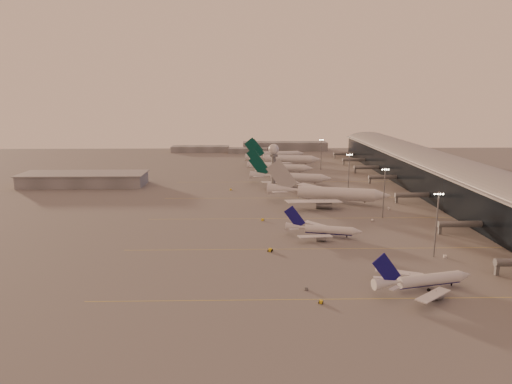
{
  "coord_description": "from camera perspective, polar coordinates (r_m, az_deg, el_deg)",
  "views": [
    {
      "loc": [
        -12.35,
        -160.29,
        59.82
      ],
      "look_at": [
        -7.04,
        71.27,
        9.84
      ],
      "focal_mm": 32.0,
      "sensor_mm": 36.0,
      "label": 1
    }
  ],
  "objects": [
    {
      "name": "ground",
      "position": [
        171.53,
        2.93,
        -8.25
      ],
      "size": [
        700.0,
        700.0,
        0.0
      ],
      "primitive_type": "plane",
      "color": "#5E5C5B",
      "rests_on": "ground"
    },
    {
      "name": "terminal",
      "position": [
        299.99,
        22.35,
        1.8
      ],
      "size": [
        57.0,
        362.0,
        23.04
      ],
      "color": "black",
      "rests_on": "ground"
    },
    {
      "name": "widebody_white",
      "position": [
        256.96,
        8.95,
        -0.48
      ],
      "size": [
        67.32,
        53.27,
        24.18
      ],
      "color": "silver",
      "rests_on": "ground"
    },
    {
      "name": "gsv_tug_near",
      "position": [
        137.9,
        8.12,
        -13.46
      ],
      "size": [
        2.58,
        3.42,
        0.87
      ],
      "color": "yellow",
      "rests_on": "ground"
    },
    {
      "name": "mast_c",
      "position": [
        281.19,
        11.53,
        2.5
      ],
      "size": [
        3.6,
        0.56,
        25.0
      ],
      "color": "slate",
      "rests_on": "ground"
    },
    {
      "name": "gsv_tug_mid",
      "position": [
        177.98,
        1.79,
        -7.27
      ],
      "size": [
        4.54,
        3.58,
        1.13
      ],
      "color": "yellow",
      "rests_on": "ground"
    },
    {
      "name": "mast_b",
      "position": [
        230.24,
        15.72,
        0.17
      ],
      "size": [
        3.6,
        0.56,
        25.0
      ],
      "color": "slate",
      "rests_on": "ground"
    },
    {
      "name": "narrowbody_near",
      "position": [
        152.75,
        20.16,
        -10.54
      ],
      "size": [
        34.52,
        27.23,
        13.7
      ],
      "color": "silver",
      "rests_on": "ground"
    },
    {
      "name": "narrowbody_mid",
      "position": [
        197.07,
        8.4,
        -4.83
      ],
      "size": [
        32.71,
        25.79,
        13.01
      ],
      "color": "silver",
      "rests_on": "ground"
    },
    {
      "name": "distant_horizon",
      "position": [
        488.87,
        0.45,
        5.61
      ],
      "size": [
        165.0,
        37.5,
        9.0
      ],
      "color": "slate",
      "rests_on": "ground"
    },
    {
      "name": "gsv_truck_c",
      "position": [
        219.85,
        0.9,
        -3.31
      ],
      "size": [
        4.98,
        5.51,
        2.22
      ],
      "color": "yellow",
      "rests_on": "ground"
    },
    {
      "name": "radar_tower",
      "position": [
        283.5,
        2.21,
        4.29
      ],
      "size": [
        6.4,
        6.4,
        31.1
      ],
      "color": "slate",
      "rests_on": "ground"
    },
    {
      "name": "greentail_b",
      "position": [
        351.62,
        3.01,
        2.92
      ],
      "size": [
        51.03,
        40.64,
        19.01
      ],
      "color": "silver",
      "rests_on": "ground"
    },
    {
      "name": "mast_d",
      "position": [
        368.2,
        8.16,
        4.86
      ],
      "size": [
        3.6,
        0.56,
        25.0
      ],
      "color": "slate",
      "rests_on": "ground"
    },
    {
      "name": "gsv_catering_a",
      "position": [
        185.02,
        22.65,
        -7.01
      ],
      "size": [
        4.94,
        2.49,
        3.99
      ],
      "color": "silver",
      "rests_on": "ground"
    },
    {
      "name": "greentail_a",
      "position": [
        307.98,
        4.32,
        1.62
      ],
      "size": [
        55.21,
        44.12,
        20.31
      ],
      "color": "silver",
      "rests_on": "ground"
    },
    {
      "name": "taxiway_markings",
      "position": [
        228.37,
        9.43,
        -3.18
      ],
      "size": [
        180.0,
        185.25,
        0.02
      ],
      "color": "gold",
      "rests_on": "ground"
    },
    {
      "name": "gsv_truck_b",
      "position": [
        225.31,
        14.45,
        -3.32
      ],
      "size": [
        5.71,
        3.68,
        2.17
      ],
      "color": "silver",
      "rests_on": "ground"
    },
    {
      "name": "gsv_tug_far",
      "position": [
        266.16,
        6.55,
        -0.78
      ],
      "size": [
        3.68,
        3.92,
        0.97
      ],
      "color": "silver",
      "rests_on": "ground"
    },
    {
      "name": "gsv_tug_hangar",
      "position": [
        324.01,
        8.17,
        1.52
      ],
      "size": [
        4.27,
        3.05,
        1.11
      ],
      "color": "yellow",
      "rests_on": "ground"
    },
    {
      "name": "mast_a",
      "position": [
        181.01,
        21.65,
        -3.45
      ],
      "size": [
        3.6,
        0.56,
        25.0
      ],
      "color": "slate",
      "rests_on": "ground"
    },
    {
      "name": "greentail_c",
      "position": [
        388.83,
        3.4,
        3.93
      ],
      "size": [
        64.85,
        51.99,
        23.67
      ],
      "color": "silver",
      "rests_on": "ground"
    },
    {
      "name": "greentail_d",
      "position": [
        428.36,
        2.63,
        4.6
      ],
      "size": [
        53.14,
        42.71,
        19.32
      ],
      "color": "silver",
      "rests_on": "ground"
    },
    {
      "name": "hangar",
      "position": [
        323.79,
        -20.72,
        1.51
      ],
      "size": [
        82.0,
        27.0,
        8.5
      ],
      "color": "slate",
      "rests_on": "ground"
    },
    {
      "name": "gsv_truck_a",
      "position": [
        145.71,
        6.42,
        -11.7
      ],
      "size": [
        5.12,
        2.09,
        2.04
      ],
      "color": "slate",
      "rests_on": "ground"
    },
    {
      "name": "gsv_truck_d",
      "position": [
        289.37,
        -3.2,
        0.43
      ],
      "size": [
        3.07,
        5.22,
        1.99
      ],
      "color": "yellow",
      "rests_on": "ground"
    },
    {
      "name": "gsv_catering_b",
      "position": [
        250.33,
        16.3,
        -1.61
      ],
      "size": [
        6.1,
        4.07,
        4.6
      ],
      "color": "silver",
      "rests_on": "ground"
    }
  ]
}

